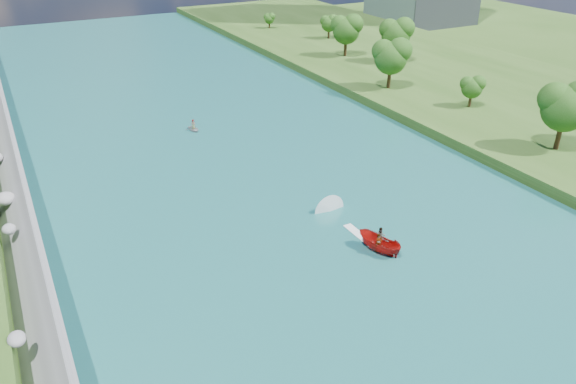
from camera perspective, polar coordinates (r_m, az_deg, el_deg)
ground at (r=48.59m, az=9.34°, el=-10.55°), size 260.00×260.00×0.00m
river_water at (r=62.83m, az=-1.46°, el=-0.66°), size 55.00×240.00×0.10m
berm_east at (r=93.72m, az=26.91°, el=6.46°), size 44.00×240.00×1.50m
riprap_bank at (r=56.12m, az=-25.42°, el=-5.25°), size 4.13×236.00×4.18m
trees_east at (r=83.31m, az=24.07°, el=8.88°), size 17.40×141.02×11.26m
motorboat at (r=54.65m, az=8.52°, el=-4.63°), size 3.60×19.23×2.16m
raft at (r=82.89m, az=-9.57°, el=6.43°), size 2.13×2.74×1.65m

